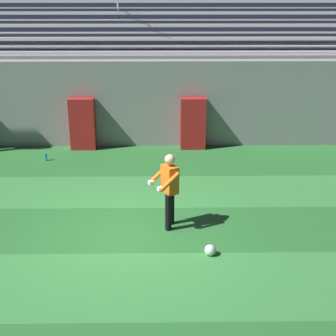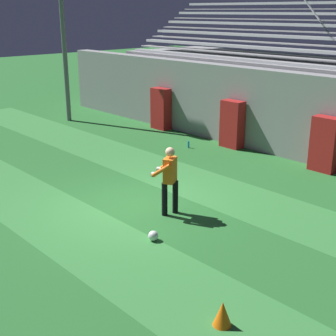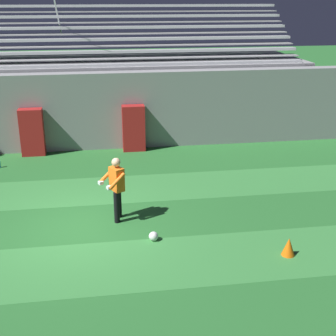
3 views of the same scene
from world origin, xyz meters
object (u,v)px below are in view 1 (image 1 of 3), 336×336
padding_pillar_gate_left (83,124)px  padding_pillar_gate_right (193,123)px  soccer_ball (210,250)px  water_bottle (46,157)px  goalkeeper (169,187)px

padding_pillar_gate_left → padding_pillar_gate_right: same height
soccer_ball → water_bottle: (-4.48, 5.63, 0.01)m
water_bottle → goalkeeper: bearing=-50.1°
padding_pillar_gate_left → water_bottle: padding_pillar_gate_left is taller
padding_pillar_gate_left → water_bottle: (-0.98, -1.20, -0.72)m
padding_pillar_gate_left → goalkeeper: (2.72, -5.62, 0.11)m
padding_pillar_gate_right → water_bottle: size_ratio=7.00×
padding_pillar_gate_left → goalkeeper: size_ratio=1.01×
padding_pillar_gate_right → water_bottle: bearing=-165.4°
padding_pillar_gate_left → padding_pillar_gate_right: 3.60m
padding_pillar_gate_left → soccer_ball: padding_pillar_gate_left is taller
water_bottle → padding_pillar_gate_left: bearing=50.5°
water_bottle → soccer_ball: bearing=-51.5°
padding_pillar_gate_left → padding_pillar_gate_right: (3.60, 0.00, 0.00)m
soccer_ball → water_bottle: water_bottle is taller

